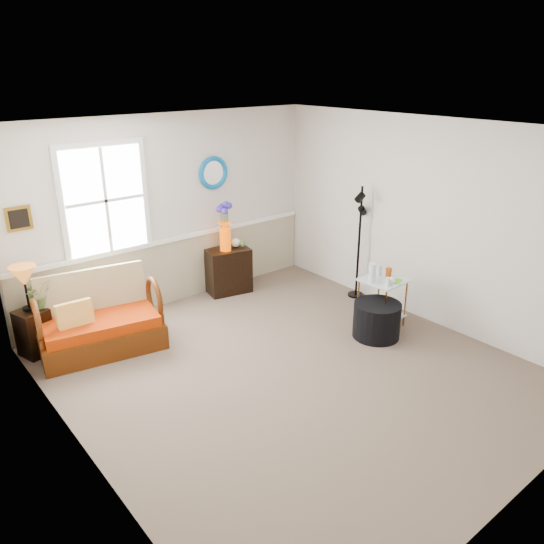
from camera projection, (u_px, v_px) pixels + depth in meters
floor at (290, 371)px, 5.87m from camera, size 4.50×5.00×0.01m
ceiling at (294, 130)px, 4.92m from camera, size 4.50×5.00×0.01m
walls at (292, 261)px, 5.39m from camera, size 4.51×5.01×2.60m
wainscot at (175, 271)px, 7.49m from camera, size 4.46×0.02×0.90m
chair_rail at (173, 239)px, 7.31m from camera, size 4.46×0.04×0.06m
window at (105, 201)px, 6.53m from camera, size 1.14×0.06×1.44m
picture at (18, 219)px, 5.95m from camera, size 0.28×0.03×0.28m
mirror at (213, 173)px, 7.43m from camera, size 0.47×0.07×0.47m
loveseat at (99, 314)px, 6.17m from camera, size 1.50×1.02×0.90m
throw_pillow at (76, 319)px, 5.97m from camera, size 0.40×0.12×0.40m
lamp_stand at (34, 332)px, 6.12m from camera, size 0.39×0.39×0.55m
table_lamp at (26, 289)px, 5.93m from camera, size 0.38×0.38×0.54m
potted_plant at (39, 297)px, 6.06m from camera, size 0.37×0.40×0.26m
cabinet at (228, 270)px, 7.81m from camera, size 0.69×0.52×0.67m
flower_vase at (225, 227)px, 7.52m from camera, size 0.26×0.26×0.70m
side_table at (382, 302)px, 6.79m from camera, size 0.52×0.52×0.64m
tabletop_items at (383, 272)px, 6.59m from camera, size 0.54×0.54×0.24m
floor_lamp at (359, 243)px, 7.49m from camera, size 0.25×0.25×1.63m
ottoman at (377, 320)px, 6.54m from camera, size 0.76×0.76×0.45m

